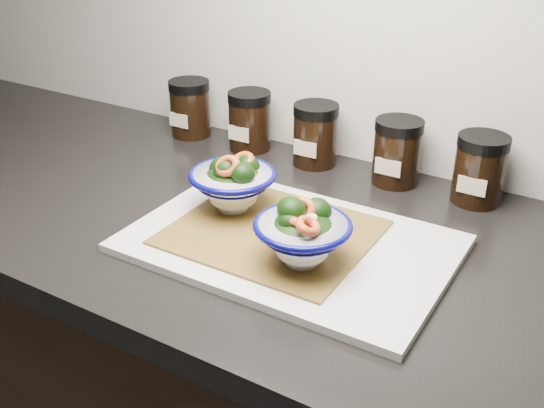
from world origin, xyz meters
The scene contains 10 objects.
countertop centered at (0.00, 1.45, 0.88)m, with size 3.50×0.60×0.04m, color black.
cutting_board centered at (0.14, 1.41, 0.91)m, with size 0.45×0.30×0.01m, color beige.
bamboo_mat centered at (0.11, 1.41, 0.91)m, with size 0.28×0.24×0.00m, color olive.
bowl_left centered at (0.02, 1.44, 0.96)m, with size 0.13×0.13×0.10m.
bowl_right centered at (0.18, 1.36, 0.96)m, with size 0.13×0.13×0.09m.
spice_jar_a centered at (-0.25, 1.69, 0.96)m, with size 0.08×0.08×0.11m.
spice_jar_b centered at (-0.11, 1.69, 0.96)m, with size 0.08×0.08×0.11m.
spice_jar_c centered at (0.03, 1.69, 0.96)m, with size 0.08×0.08×0.11m.
spice_jar_d centered at (0.19, 1.69, 0.96)m, with size 0.08×0.08×0.11m.
spice_jar_e centered at (0.33, 1.69, 0.96)m, with size 0.08×0.08×0.11m.
Camera 1 is at (0.52, 0.73, 1.37)m, focal length 42.00 mm.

